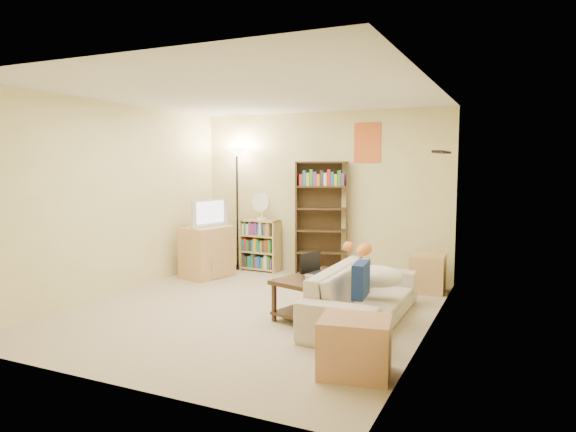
% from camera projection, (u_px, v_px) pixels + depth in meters
% --- Properties ---
extents(room, '(4.50, 4.54, 2.52)m').
position_uv_depth(room, '(252.00, 171.00, 5.86)').
color(room, '#C0A790').
rests_on(room, ground).
extents(sofa, '(2.01, 0.79, 0.58)m').
position_uv_depth(sofa, '(364.00, 295.00, 5.56)').
color(sofa, beige).
rests_on(sofa, ground).
extents(navy_pillow, '(0.15, 0.39, 0.35)m').
position_uv_depth(navy_pillow, '(361.00, 280.00, 5.10)').
color(navy_pillow, navy).
rests_on(navy_pillow, sofa).
extents(cream_blanket, '(0.54, 0.38, 0.23)m').
position_uv_depth(cream_blanket, '(378.00, 276.00, 5.52)').
color(cream_blanket, silver).
rests_on(cream_blanket, sofa).
extents(tabby_cat, '(0.46, 0.16, 0.16)m').
position_uv_depth(tabby_cat, '(361.00, 249.00, 6.33)').
color(tabby_cat, orange).
rests_on(tabby_cat, sofa).
extents(coffee_table, '(0.83, 1.14, 0.46)m').
position_uv_depth(coffee_table, '(317.00, 290.00, 5.75)').
color(coffee_table, '#3A2516').
rests_on(coffee_table, ground).
extents(laptop, '(0.38, 0.26, 0.03)m').
position_uv_depth(laptop, '(321.00, 275.00, 5.76)').
color(laptop, black).
rests_on(laptop, coffee_table).
extents(laptop_screen, '(0.11, 0.33, 0.23)m').
position_uv_depth(laptop_screen, '(310.00, 262.00, 5.84)').
color(laptop_screen, white).
rests_on(laptop_screen, laptop).
extents(mug, '(0.18, 0.18, 0.09)m').
position_uv_depth(mug, '(309.00, 279.00, 5.38)').
color(mug, silver).
rests_on(mug, coffee_table).
extents(tv_remote, '(0.06, 0.18, 0.02)m').
position_uv_depth(tv_remote, '(343.00, 272.00, 5.91)').
color(tv_remote, black).
rests_on(tv_remote, coffee_table).
extents(tv_stand, '(0.66, 0.82, 0.77)m').
position_uv_depth(tv_stand, '(207.00, 252.00, 7.76)').
color(tv_stand, tan).
rests_on(tv_stand, ground).
extents(television, '(0.76, 0.42, 0.41)m').
position_uv_depth(television, '(207.00, 213.00, 7.70)').
color(television, black).
rests_on(television, tv_stand).
extents(tall_bookshelf, '(0.83, 0.50, 1.75)m').
position_uv_depth(tall_bookshelf, '(322.00, 216.00, 7.74)').
color(tall_bookshelf, '#3C2A17').
rests_on(tall_bookshelf, ground).
extents(short_bookshelf, '(0.65, 0.29, 0.82)m').
position_uv_depth(short_bookshelf, '(260.00, 245.00, 8.23)').
color(short_bookshelf, '#D6B868').
rests_on(short_bookshelf, ground).
extents(desk_fan, '(0.29, 0.16, 0.43)m').
position_uv_depth(desk_fan, '(261.00, 206.00, 8.11)').
color(desk_fan, white).
rests_on(desk_fan, short_bookshelf).
extents(floor_lamp, '(0.33, 0.33, 1.97)m').
position_uv_depth(floor_lamp, '(237.00, 172.00, 8.29)').
color(floor_lamp, black).
rests_on(floor_lamp, ground).
extents(side_table, '(0.46, 0.46, 0.50)m').
position_uv_depth(side_table, '(428.00, 273.00, 6.86)').
color(side_table, tan).
rests_on(side_table, ground).
extents(end_cabinet, '(0.64, 0.56, 0.47)m').
position_uv_depth(end_cabinet, '(355.00, 347.00, 4.15)').
color(end_cabinet, tan).
rests_on(end_cabinet, ground).
extents(book_stacks, '(0.40, 0.19, 0.17)m').
position_uv_depth(book_stacks, '(323.00, 278.00, 7.39)').
color(book_stacks, red).
rests_on(book_stacks, ground).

